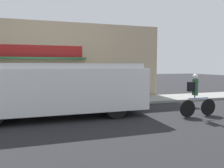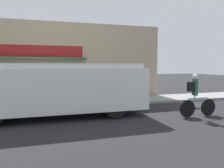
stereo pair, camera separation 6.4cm
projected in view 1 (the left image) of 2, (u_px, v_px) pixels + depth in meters
The scene contains 6 objects.
ground_plane at pixel (35, 111), 9.56m from camera, with size 70.00×70.00×0.00m, color #232326.
sidewalk at pixel (36, 105), 10.59m from camera, with size 28.00×2.18×0.12m.
storefront at pixel (35, 62), 11.62m from camera, with size 14.46×0.85×4.34m.
school_bus at pixel (65, 88), 8.42m from camera, with size 6.80×2.63×2.05m.
cyclist at pixel (196, 96), 8.40m from camera, with size 1.63×0.20×1.65m.
trash_bin at pixel (107, 92), 11.51m from camera, with size 0.53×0.53×0.87m.
Camera 1 is at (0.40, -10.00, 1.98)m, focal length 35.00 mm.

